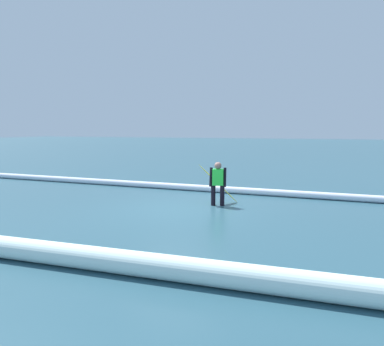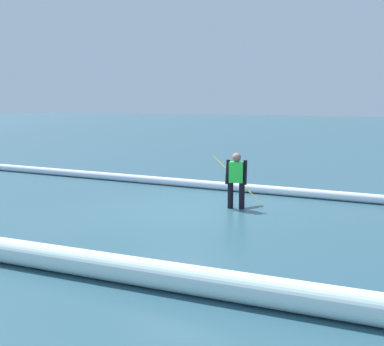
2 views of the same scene
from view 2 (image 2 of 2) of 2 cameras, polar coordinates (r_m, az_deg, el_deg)
ground_plane at (r=13.12m, az=-0.83°, el=-3.97°), size 165.86×165.86×0.00m
surfer at (r=13.36m, az=4.62°, el=-0.48°), size 0.50×0.28×1.36m
surfboard at (r=13.70m, az=4.84°, el=-0.81°), size 1.27×0.89×1.30m
wave_crest_foreground at (r=17.03m, az=-2.25°, el=-0.90°), size 22.67×0.29×0.25m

